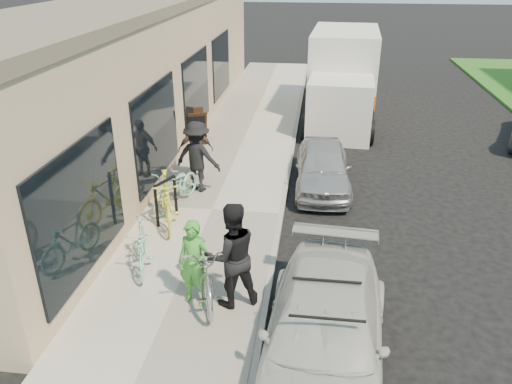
{
  "coord_description": "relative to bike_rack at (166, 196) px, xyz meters",
  "views": [
    {
      "loc": [
        0.24,
        -6.79,
        5.34
      ],
      "look_at": [
        -0.89,
        2.15,
        1.05
      ],
      "focal_mm": 35.0,
      "sensor_mm": 36.0,
      "label": 1
    }
  ],
  "objects": [
    {
      "name": "ground",
      "position": [
        2.85,
        -2.38,
        -0.73
      ],
      "size": [
        120.0,
        120.0,
        0.0
      ],
      "primitive_type": "plane",
      "color": "black",
      "rests_on": "ground"
    },
    {
      "name": "sidewalk",
      "position": [
        0.85,
        0.62,
        -0.65
      ],
      "size": [
        3.0,
        34.0,
        0.15
      ],
      "primitive_type": "cube",
      "color": "#B8B0A5",
      "rests_on": "ground"
    },
    {
      "name": "curb",
      "position": [
        2.4,
        0.62,
        -0.66
      ],
      "size": [
        0.12,
        34.0,
        0.13
      ],
      "primitive_type": "cube",
      "color": "#9C968F",
      "rests_on": "ground"
    },
    {
      "name": "storefront",
      "position": [
        -2.39,
        5.61,
        1.4
      ],
      "size": [
        3.6,
        20.0,
        4.22
      ],
      "color": "#C8B18B",
      "rests_on": "ground"
    },
    {
      "name": "bike_rack",
      "position": [
        0.0,
        0.0,
        0.0
      ],
      "size": [
        0.31,
        0.63,
        0.95
      ],
      "rotation": [
        0.0,
        0.0,
        -0.42
      ],
      "color": "black",
      "rests_on": "sidewalk"
    },
    {
      "name": "sandwich_board",
      "position": [
        -0.51,
        4.73,
        -0.03
      ],
      "size": [
        0.85,
        0.85,
        1.06
      ],
      "rotation": [
        0.0,
        0.0,
        0.42
      ],
      "color": "#321D0E",
      "rests_on": "sidewalk"
    },
    {
      "name": "sedan_white",
      "position": [
        3.35,
        -3.71,
        -0.12
      ],
      "size": [
        2.02,
        4.31,
        1.26
      ],
      "rotation": [
        0.0,
        0.0,
        -0.08
      ],
      "color": "beige",
      "rests_on": "ground"
    },
    {
      "name": "sedan_silver",
      "position": [
        3.3,
        2.45,
        -0.16
      ],
      "size": [
        1.44,
        3.36,
        1.13
      ],
      "primitive_type": "imported",
      "rotation": [
        0.0,
        0.0,
        0.03
      ],
      "color": "#A4A4A9",
      "rests_on": "ground"
    },
    {
      "name": "moving_truck",
      "position": [
        3.91,
        8.81,
        0.59
      ],
      "size": [
        2.6,
        6.17,
        2.97
      ],
      "rotation": [
        0.0,
        0.0,
        -0.06
      ],
      "color": "silver",
      "rests_on": "ground"
    },
    {
      "name": "tandem_bike",
      "position": [
        1.34,
        -2.37,
        -0.01
      ],
      "size": [
        1.43,
        2.26,
        1.12
      ],
      "primitive_type": "imported",
      "rotation": [
        0.0,
        0.0,
        0.35
      ],
      "color": "#AFB0B2",
      "rests_on": "sidewalk"
    },
    {
      "name": "woman_rider",
      "position": [
        1.27,
        -2.66,
        0.17
      ],
      "size": [
        0.61,
        0.47,
        1.49
      ],
      "primitive_type": "imported",
      "rotation": [
        0.0,
        0.0,
        -0.23
      ],
      "color": "green",
      "rests_on": "sidewalk"
    },
    {
      "name": "man_standing",
      "position": [
        1.87,
        -2.59,
        0.32
      ],
      "size": [
        1.08,
        0.99,
        1.8
      ],
      "primitive_type": "imported",
      "rotation": [
        0.0,
        0.0,
        3.59
      ],
      "color": "black",
      "rests_on": "sidewalk"
    },
    {
      "name": "cruiser_bike_a",
      "position": [
        0.07,
        -1.79,
        -0.12
      ],
      "size": [
        0.87,
        1.57,
        0.91
      ],
      "primitive_type": "imported",
      "rotation": [
        0.0,
        0.0,
        0.31
      ],
      "color": "#98E3C7",
      "rests_on": "sidewalk"
    },
    {
      "name": "cruiser_bike_b",
      "position": [
        0.02,
        0.74,
        -0.12
      ],
      "size": [
        1.09,
        1.82,
        0.91
      ],
      "primitive_type": "imported",
      "rotation": [
        0.0,
        0.0,
        -0.3
      ],
      "color": "#98E3C7",
      "rests_on": "sidewalk"
    },
    {
      "name": "cruiser_bike_c",
      "position": [
        0.05,
        -0.11,
        -0.03
      ],
      "size": [
        1.08,
        1.88,
        1.09
      ],
      "primitive_type": "imported",
      "rotation": [
        0.0,
        0.0,
        0.33
      ],
      "color": "yellow",
      "rests_on": "sidewalk"
    },
    {
      "name": "bystander_a",
      "position": [
        0.32,
        1.61,
        0.29
      ],
      "size": [
        1.23,
        0.87,
        1.73
      ],
      "primitive_type": "imported",
      "rotation": [
        0.0,
        0.0,
        2.92
      ],
      "color": "black",
      "rests_on": "sidewalk"
    },
    {
      "name": "bystander_b",
      "position": [
        0.1,
        2.33,
        0.17
      ],
      "size": [
        0.95,
        0.6,
        1.5
      ],
      "primitive_type": "imported",
      "rotation": [
        0.0,
        0.0,
        0.28
      ],
      "color": "brown",
      "rests_on": "sidewalk"
    }
  ]
}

